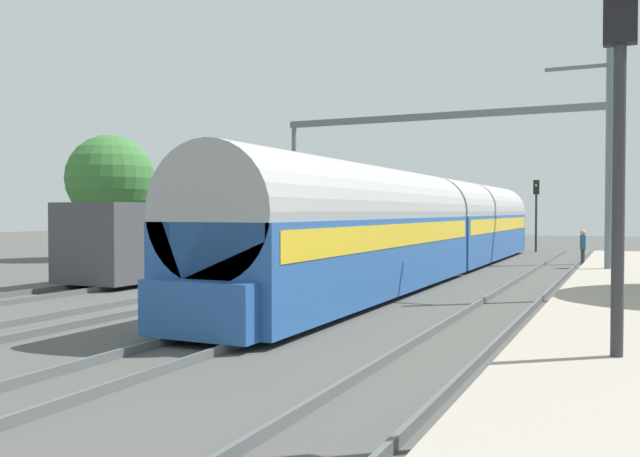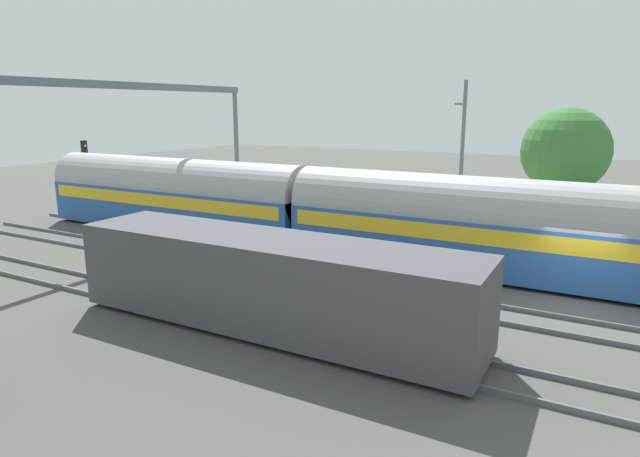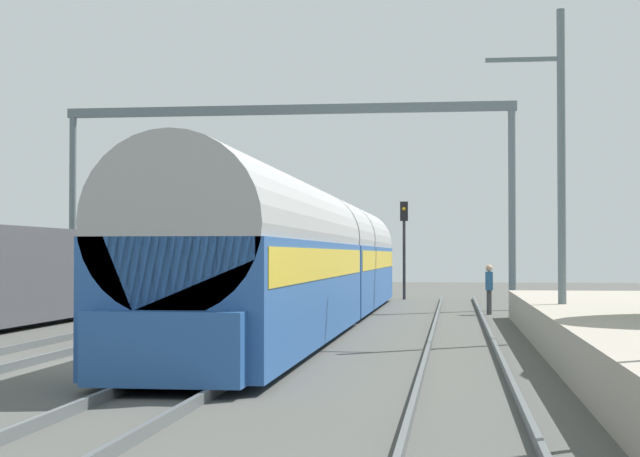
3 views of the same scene
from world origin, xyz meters
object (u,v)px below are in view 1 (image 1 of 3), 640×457
(railway_signal_far, at_px, (536,205))
(catenary_gantry, at_px, (436,148))
(railway_signal_near, at_px, (619,137))
(person_crossing, at_px, (583,245))
(passenger_train, at_px, (432,226))
(freight_car, at_px, (198,238))

(railway_signal_far, distance_m, catenary_gantry, 10.23)
(railway_signal_near, xyz_separation_m, railway_signal_far, (-5.33, 36.11, -0.48))
(person_crossing, distance_m, catenary_gantry, 9.58)
(passenger_train, bearing_deg, railway_signal_near, -68.57)
(freight_car, relative_size, railway_signal_near, 2.42)
(freight_car, xyz_separation_m, person_crossing, (14.18, 9.58, -0.44))
(freight_car, xyz_separation_m, catenary_gantry, (6.57, 12.66, 4.49))
(person_crossing, distance_m, railway_signal_near, 24.35)
(railway_signal_near, bearing_deg, person_crossing, 94.32)
(person_crossing, bearing_deg, freight_car, -57.36)
(passenger_train, distance_m, railway_signal_far, 17.78)
(person_crossing, height_order, railway_signal_near, railway_signal_near)
(catenary_gantry, bearing_deg, freight_car, -117.45)
(railway_signal_far, bearing_deg, railway_signal_near, -81.61)
(railway_signal_near, relative_size, railway_signal_far, 1.18)
(freight_car, height_order, railway_signal_near, railway_signal_near)
(passenger_train, relative_size, railway_signal_far, 7.24)
(person_crossing, height_order, railway_signal_far, railway_signal_far)
(passenger_train, distance_m, railway_signal_near, 19.88)
(railway_signal_near, bearing_deg, passenger_train, 111.43)
(freight_car, relative_size, person_crossing, 7.51)
(railway_signal_near, xyz_separation_m, catenary_gantry, (-9.44, 27.24, 2.55))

